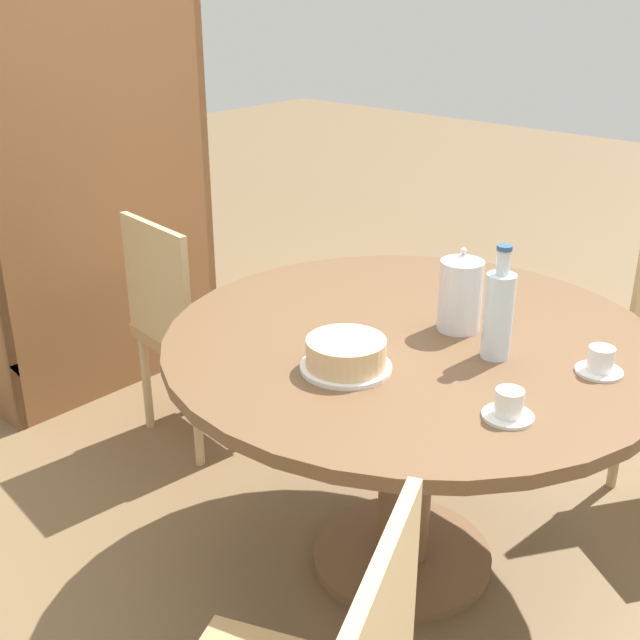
# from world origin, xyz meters

# --- Properties ---
(ground_plane) EXTENTS (14.00, 14.00, 0.00)m
(ground_plane) POSITION_xyz_m (0.00, 0.00, 0.00)
(ground_plane) COLOR brown
(dining_table) EXTENTS (1.36, 1.36, 0.76)m
(dining_table) POSITION_xyz_m (0.00, 0.00, 0.60)
(dining_table) COLOR brown
(dining_table) RESTS_ON ground_plane
(chair_c) EXTENTS (0.47, 0.47, 0.88)m
(chair_c) POSITION_xyz_m (0.05, 1.03, 0.47)
(chair_c) COLOR tan
(chair_c) RESTS_ON ground_plane
(bookshelf) EXTENTS (1.04, 0.28, 1.73)m
(bookshelf) POSITION_xyz_m (0.11, 1.68, 0.83)
(bookshelf) COLOR brown
(bookshelf) RESTS_ON ground_plane
(coffee_pot) EXTENTS (0.12, 0.12, 0.24)m
(coffee_pot) POSITION_xyz_m (0.12, -0.06, 0.87)
(coffee_pot) COLOR silver
(coffee_pot) RESTS_ON dining_table
(water_bottle) EXTENTS (0.08, 0.08, 0.30)m
(water_bottle) POSITION_xyz_m (0.04, -0.23, 0.88)
(water_bottle) COLOR silver
(water_bottle) RESTS_ON dining_table
(cake_main) EXTENTS (0.23, 0.23, 0.08)m
(cake_main) POSITION_xyz_m (-0.27, 0.01, 0.80)
(cake_main) COLOR white
(cake_main) RESTS_ON dining_table
(cup_a) EXTENTS (0.12, 0.12, 0.07)m
(cup_a) POSITION_xyz_m (0.13, -0.47, 0.79)
(cup_a) COLOR silver
(cup_a) RESTS_ON dining_table
(cup_b) EXTENTS (0.12, 0.12, 0.07)m
(cup_b) POSITION_xyz_m (-0.21, -0.41, 0.79)
(cup_b) COLOR silver
(cup_b) RESTS_ON dining_table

